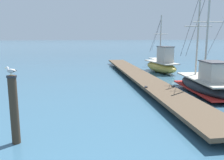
% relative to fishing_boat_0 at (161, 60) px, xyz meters
% --- Properties ---
extents(floating_dock, '(3.10, 23.30, 0.53)m').
position_rel_fishing_boat_0_xyz_m(floating_dock, '(-5.35, -8.57, -0.20)').
color(floating_dock, brown).
rests_on(floating_dock, ground).
extents(fishing_boat_0, '(1.80, 5.11, 5.61)m').
position_rel_fishing_boat_0_xyz_m(fishing_boat_0, '(0.00, 0.00, 0.00)').
color(fishing_boat_0, gold).
rests_on(fishing_boat_0, ground).
extents(fishing_boat_1, '(2.03, 4.91, 5.20)m').
position_rel_fishing_boat_0_xyz_m(fishing_boat_1, '(-2.12, -5.14, 0.21)').
color(fishing_boat_1, gold).
rests_on(fishing_boat_1, ground).
extents(fishing_boat_3, '(2.59, 7.14, 6.62)m').
position_rel_fishing_boat_0_xyz_m(fishing_boat_3, '(-2.82, -13.44, 0.06)').
color(fishing_boat_3, black).
rests_on(fishing_boat_3, ground).
extents(mooring_piling, '(0.30, 0.30, 2.16)m').
position_rel_fishing_boat_0_xyz_m(mooring_piling, '(-12.47, -18.18, 0.56)').
color(mooring_piling, '#3D3023').
rests_on(mooring_piling, ground).
extents(perched_seagull, '(0.36, 0.24, 0.26)m').
position_rel_fishing_boat_0_xyz_m(perched_seagull, '(-12.47, -18.18, 1.75)').
color(perched_seagull, gold).
rests_on(perched_seagull, mooring_piling).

